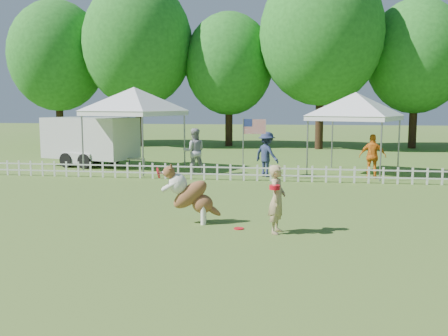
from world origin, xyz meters
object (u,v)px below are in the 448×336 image
object	(u,v)px
spectator_b	(267,154)
cargo_trailer	(91,141)
canopy_tent_left	(135,130)
flag_pole	(243,149)
frisbee_on_turf	(239,228)
spectator_c	(373,156)
handler	(277,199)
dog	(191,195)
canopy_tent_right	(355,134)
spectator_a	(194,151)

from	to	relation	value
spectator_b	cargo_trailer	bearing A→B (deg)	24.19
canopy_tent_left	flag_pole	size ratio (longest dim) A/B	1.50
frisbee_on_turf	flag_pole	size ratio (longest dim) A/B	0.10
flag_pole	spectator_c	world-z (taller)	flag_pole
cargo_trailer	spectator_b	distance (m)	8.63
handler	flag_pole	world-z (taller)	flag_pole
cargo_trailer	frisbee_on_turf	bearing A→B (deg)	-36.62
cargo_trailer	spectator_c	xyz separation A→B (m)	(12.32, -2.26, -0.29)
canopy_tent_left	spectator_c	size ratio (longest dim) A/B	2.05
spectator_b	flag_pole	bearing A→B (deg)	91.57
canopy_tent_left	frisbee_on_turf	bearing A→B (deg)	-40.95
flag_pole	spectator_b	xyz separation A→B (m)	(0.82, 1.02, -0.28)
frisbee_on_turf	canopy_tent_left	distance (m)	11.38
handler	frisbee_on_turf	world-z (taller)	handler
frisbee_on_turf	spectator_b	xyz separation A→B (m)	(0.07, 8.44, 0.87)
canopy_tent_left	cargo_trailer	distance (m)	2.84
cargo_trailer	spectator_b	xyz separation A→B (m)	(8.29, -2.39, -0.26)
canopy_tent_left	cargo_trailer	bearing A→B (deg)	174.45
handler	dog	distance (m)	2.13
canopy_tent_right	flag_pole	world-z (taller)	canopy_tent_right
frisbee_on_turf	canopy_tent_right	size ratio (longest dim) A/B	0.07
canopy_tent_right	spectator_c	world-z (taller)	canopy_tent_right
spectator_b	spectator_c	distance (m)	4.03
dog	spectator_c	world-z (taller)	spectator_c
dog	spectator_a	xyz separation A→B (m)	(-1.67, 8.24, 0.24)
flag_pole	spectator_b	world-z (taller)	flag_pole
handler	flag_pole	xyz separation A→B (m)	(-1.61, 7.64, 0.41)
dog	flag_pole	bearing A→B (deg)	77.88
frisbee_on_turf	spectator_a	distance (m)	9.11
canopy_tent_left	handler	bearing A→B (deg)	-37.90
handler	canopy_tent_right	size ratio (longest dim) A/B	0.47
handler	canopy_tent_left	bearing A→B (deg)	43.33
canopy_tent_left	spectator_a	bearing A→B (deg)	-2.40
canopy_tent_right	spectator_a	xyz separation A→B (m)	(-6.39, -1.17, -0.68)
frisbee_on_turf	canopy_tent_right	bearing A→B (deg)	70.14
spectator_c	cargo_trailer	bearing A→B (deg)	-0.81
cargo_trailer	spectator_a	distance (m)	5.81
canopy_tent_left	spectator_b	bearing A→B (deg)	6.36
canopy_tent_left	spectator_b	xyz separation A→B (m)	(5.77, -1.25, -0.86)
canopy_tent_left	canopy_tent_right	xyz separation A→B (m)	(9.22, 0.08, -0.12)
handler	flag_pole	bearing A→B (deg)	21.75
handler	spectator_a	xyz separation A→B (m)	(-3.72, 8.83, 0.18)
canopy_tent_right	spectator_c	xyz separation A→B (m)	(0.57, -1.20, -0.77)
canopy_tent_right	spectator_c	bearing A→B (deg)	-41.37
dog	spectator_c	size ratio (longest dim) A/B	0.82
dog	canopy_tent_left	distance (m)	10.42
dog	frisbee_on_turf	size ratio (longest dim) A/B	6.08
flag_pole	spectator_c	bearing A→B (deg)	7.91
spectator_b	frisbee_on_turf	bearing A→B (deg)	129.75
spectator_c	dog	bearing A→B (deg)	66.79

